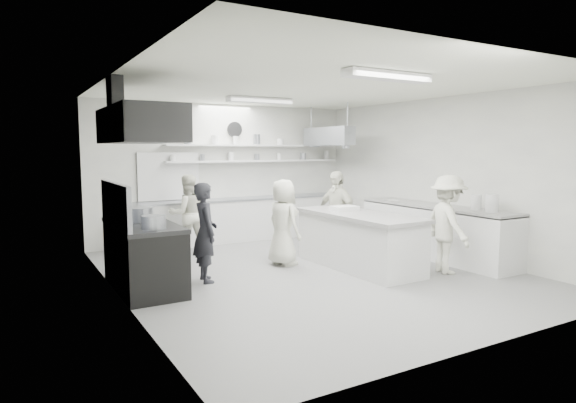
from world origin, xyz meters
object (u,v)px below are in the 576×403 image
right_counter (435,232)px  cook_back (187,214)px  stove (144,258)px  prep_island (359,242)px  back_counter (244,219)px  cook_stove (205,232)px

right_counter → cook_back: (-3.88, 2.74, 0.29)m
stove → cook_back: cook_back is taller
stove → right_counter: right_counter is taller
prep_island → cook_back: (-2.12, 2.67, 0.32)m
stove → back_counter: bearing=44.0°
cook_back → back_counter: bearing=-154.8°
prep_island → cook_stove: size_ratio=1.58×
cook_back → stove: bearing=59.0°
right_counter → cook_stove: (-4.34, 0.52, 0.29)m
back_counter → cook_stove: (-1.99, -2.88, 0.30)m
back_counter → cook_back: bearing=-156.5°
stove → back_counter: 4.03m
right_counter → cook_back: bearing=144.8°
cook_stove → cook_back: (0.46, 2.22, 0.01)m
back_counter → cook_back: cook_back is taller
stove → prep_island: 3.53m
cook_stove → cook_back: cook_back is taller
stove → cook_stove: size_ratio=1.19×
stove → prep_island: (3.49, -0.53, -0.01)m
back_counter → right_counter: bearing=-55.3°
right_counter → cook_back: cook_back is taller
back_counter → cook_back: 1.69m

